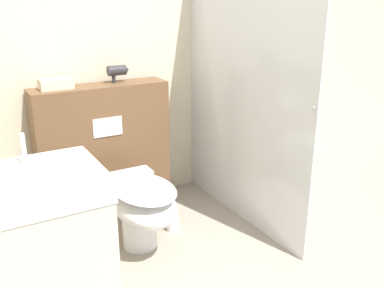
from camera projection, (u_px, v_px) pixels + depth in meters
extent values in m
cube|color=beige|center=(141.00, 49.00, 3.42)|extent=(8.00, 0.06, 2.50)
cube|color=brown|center=(104.00, 151.00, 3.31)|extent=(1.01, 0.25, 1.03)
cube|color=white|center=(108.00, 127.00, 3.13)|extent=(0.22, 0.01, 0.14)
cube|color=silver|center=(243.00, 81.00, 3.06)|extent=(0.01, 1.47, 2.14)
sphere|color=#B2B2B7|center=(315.00, 108.00, 2.50)|extent=(0.04, 0.04, 0.04)
cylinder|color=white|center=(139.00, 224.00, 2.93)|extent=(0.24, 0.24, 0.33)
ellipsoid|color=white|center=(144.00, 205.00, 2.79)|extent=(0.39, 0.57, 0.22)
ellipsoid|color=white|center=(144.00, 189.00, 2.75)|extent=(0.39, 0.56, 0.02)
cube|color=white|center=(125.00, 181.00, 3.04)|extent=(0.39, 0.14, 0.13)
cube|color=beige|center=(45.00, 279.00, 1.96)|extent=(0.57, 0.47, 0.83)
cube|color=white|center=(33.00, 185.00, 1.80)|extent=(0.58, 0.48, 0.11)
cylinder|color=silver|center=(23.00, 149.00, 1.87)|extent=(0.02, 0.02, 0.14)
cylinder|color=#2D2D33|center=(117.00, 70.00, 3.20)|extent=(0.14, 0.08, 0.08)
cone|color=#2D2D33|center=(127.00, 70.00, 3.24)|extent=(0.03, 0.07, 0.07)
cylinder|color=#2D2D33|center=(114.00, 77.00, 3.21)|extent=(0.03, 0.03, 0.08)
cube|color=beige|center=(56.00, 84.00, 2.99)|extent=(0.23, 0.12, 0.07)
cylinder|color=white|center=(173.00, 224.00, 3.17)|extent=(0.09, 0.09, 0.10)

